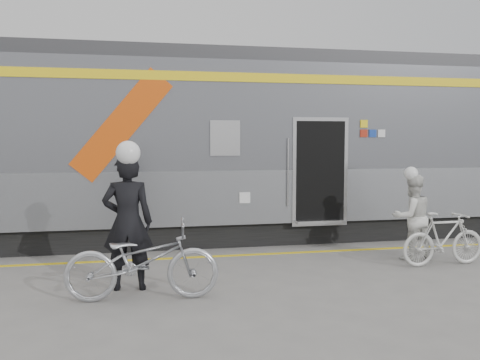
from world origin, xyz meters
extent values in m
plane|color=slate|center=(0.00, 0.00, 0.00)|extent=(90.00, 90.00, 0.00)
cube|color=black|center=(-0.79, 4.20, 0.25)|extent=(24.00, 2.70, 0.50)
cube|color=#9EA0A5|center=(-0.79, 4.20, 1.05)|extent=(24.00, 3.00, 1.10)
cube|color=slate|center=(-0.79, 4.20, 2.70)|extent=(24.00, 3.00, 2.20)
cube|color=#38383A|center=(-0.79, 4.20, 3.95)|extent=(24.00, 2.64, 0.30)
cube|color=yellow|center=(-0.79, 2.69, 3.45)|extent=(24.00, 0.02, 0.18)
cube|color=#D44A0C|center=(-2.59, 2.69, 2.50)|extent=(1.96, 0.01, 2.19)
cube|color=black|center=(-0.59, 2.69, 2.25)|extent=(0.55, 0.02, 0.65)
cube|color=black|center=(1.41, 2.90, 1.55)|extent=(1.05, 0.45, 2.10)
cube|color=silver|center=(1.41, 2.69, 1.55)|extent=(1.20, 0.02, 2.25)
cylinder|color=silver|center=(0.71, 2.67, 1.55)|extent=(0.04, 0.04, 1.40)
cube|color=silver|center=(1.41, 2.65, 0.52)|extent=(1.05, 0.25, 0.06)
cube|color=yellow|center=(2.36, 2.69, 2.55)|extent=(0.16, 0.01, 0.16)
cube|color=#A12412|center=(2.36, 2.69, 2.35)|extent=(0.16, 0.01, 0.16)
cube|color=#173896|center=(2.56, 2.69, 2.35)|extent=(0.16, 0.01, 0.16)
cube|color=silver|center=(2.76, 2.69, 2.35)|extent=(0.16, 0.01, 0.16)
cube|color=silver|center=(-0.19, 2.69, 1.05)|extent=(0.22, 0.01, 0.22)
cube|color=yellow|center=(0.00, 2.15, 0.00)|extent=(24.00, 0.12, 0.01)
imported|color=black|center=(-2.45, 0.32, 1.01)|extent=(0.76, 0.53, 2.01)
imported|color=#ADAFB5|center=(-2.25, -0.23, 0.55)|extent=(2.15, 0.87, 1.11)
imported|color=silver|center=(2.67, 1.23, 0.79)|extent=(0.79, 0.63, 1.58)
imported|color=silver|center=(2.97, 0.68, 0.48)|extent=(1.61, 0.51, 0.96)
sphere|color=white|center=(-2.45, 0.32, 2.19)|extent=(0.35, 0.35, 0.35)
sphere|color=white|center=(2.67, 1.23, 1.70)|extent=(0.25, 0.25, 0.25)
camera|label=1|loc=(-2.28, -7.26, 2.23)|focal=38.00mm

